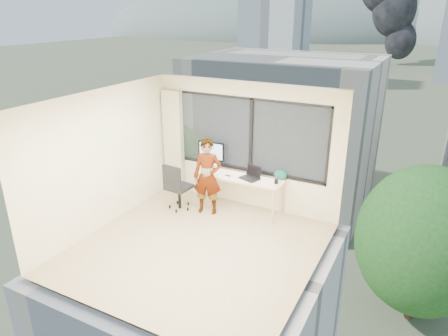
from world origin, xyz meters
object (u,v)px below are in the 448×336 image
Objects in this scene: game_console at (210,164)px; desk at (239,193)px; chair at (179,186)px; person at (208,177)px; monitor at (211,155)px; laptop at (249,173)px; handbag at (281,175)px.

desk is at bearing -30.04° from game_console.
chair is 0.68m from person.
monitor reaches higher than game_console.
laptop reaches higher than handbag.
chair is 1.49m from laptop.
chair is 0.94m from monitor.
laptop is (0.97, -0.19, -0.17)m from monitor.
laptop reaches higher than game_console.
game_console is 1.08m from laptop.
desk is at bearing -166.43° from handbag.
game_console is at bearing 134.03° from monitor.
laptop is at bearing -156.47° from handbag.
monitor is (-0.21, 0.54, 0.26)m from person.
chair is 1.76× the size of monitor.
chair is at bearing -154.68° from desk.
chair is at bearing 176.46° from person.
chair reaches higher than game_console.
person reaches higher than laptop.
game_console is at bearing -175.09° from laptop.
laptop is at bearing -9.89° from desk.
desk is 1.24m from chair.
game_console is at bearing 164.83° from desk.
desk is 0.76m from person.
monitor is at bearing 95.77° from person.
monitor is 1.50× the size of laptop.
monitor is at bearing -178.99° from handbag.
chair is at bearing -141.53° from laptop.
monitor is at bearing 65.31° from chair.
desk is 1.15× the size of person.
monitor is (-0.72, 0.15, 0.67)m from desk.
handbag is (1.92, 0.75, 0.34)m from chair.
laptop is (1.05, -0.26, 0.08)m from game_console.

